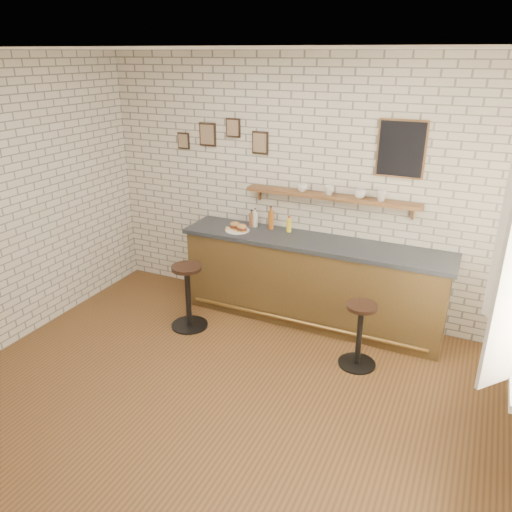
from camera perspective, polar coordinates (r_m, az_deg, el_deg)
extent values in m
plane|color=brown|center=(4.88, -4.07, -15.44)|extent=(5.00, 5.00, 0.00)
cube|color=#513D1E|center=(5.86, 6.39, -3.08)|extent=(3.00, 0.58, 0.96)
cube|color=#2D333A|center=(5.66, 6.60, 1.54)|extent=(3.10, 0.62, 0.05)
cylinder|color=olive|center=(5.76, 5.19, -7.57)|extent=(2.79, 0.04, 0.04)
cylinder|color=white|center=(5.93, -2.12, 2.97)|extent=(0.28, 0.28, 0.01)
cylinder|color=#E7BE51|center=(5.93, -1.46, 3.05)|extent=(0.05, 0.05, 0.00)
cylinder|color=#E7BE51|center=(5.90, -1.91, 2.93)|extent=(0.05, 0.05, 0.00)
cylinder|color=#E7BE51|center=(6.04, -2.80, 3.40)|extent=(0.06, 0.06, 0.00)
cylinder|color=#E7BE51|center=(5.95, -1.71, 3.11)|extent=(0.06, 0.06, 0.00)
cylinder|color=#E7BE51|center=(5.93, -3.26, 3.03)|extent=(0.06, 0.06, 0.00)
cylinder|color=#E7BE51|center=(5.90, -1.55, 2.95)|extent=(0.04, 0.04, 0.00)
cylinder|color=#E7BE51|center=(5.89, -2.43, 2.90)|extent=(0.05, 0.05, 0.00)
cylinder|color=#E7BE51|center=(5.92, -3.43, 3.00)|extent=(0.04, 0.04, 0.00)
cylinder|color=#E7BE51|center=(6.00, -3.34, 3.27)|extent=(0.05, 0.05, 0.00)
cylinder|color=#E7BE51|center=(5.87, -2.03, 2.83)|extent=(0.06, 0.06, 0.00)
cylinder|color=#E7BE51|center=(5.99, -2.89, 3.23)|extent=(0.04, 0.04, 0.00)
cylinder|color=#E7BE51|center=(5.90, -1.94, 2.93)|extent=(0.05, 0.05, 0.00)
cylinder|color=#E7BE51|center=(5.93, -1.44, 3.05)|extent=(0.05, 0.05, 0.00)
cylinder|color=#E7BE51|center=(5.90, -1.99, 2.95)|extent=(0.05, 0.05, 0.00)
cylinder|color=brown|center=(6.06, -0.51, 4.16)|extent=(0.06, 0.06, 0.16)
cylinder|color=brown|center=(6.03, -0.52, 5.04)|extent=(0.02, 0.02, 0.03)
cylinder|color=black|center=(6.03, -0.52, 5.26)|extent=(0.03, 0.03, 0.01)
cylinder|color=white|center=(6.04, -0.08, 4.19)|extent=(0.06, 0.06, 0.18)
cylinder|color=white|center=(6.01, -0.08, 5.19)|extent=(0.02, 0.02, 0.04)
cylinder|color=black|center=(6.00, -0.08, 5.42)|extent=(0.02, 0.02, 0.01)
cylinder|color=#974F18|center=(5.95, 1.70, 4.11)|extent=(0.07, 0.07, 0.22)
cylinder|color=#974F18|center=(5.91, 1.71, 5.35)|extent=(0.02, 0.02, 0.05)
cylinder|color=black|center=(5.90, 1.72, 5.64)|extent=(0.03, 0.03, 0.01)
cylinder|color=gold|center=(5.88, 3.78, 3.48)|extent=(0.06, 0.06, 0.15)
cylinder|color=gold|center=(5.85, 3.80, 4.32)|extent=(0.03, 0.03, 0.03)
cylinder|color=maroon|center=(5.85, 3.80, 4.51)|extent=(0.03, 0.03, 0.01)
cylinder|color=black|center=(5.95, -7.58, -7.82)|extent=(0.43, 0.43, 0.02)
cylinder|color=black|center=(5.78, -7.76, -4.72)|extent=(0.06, 0.06, 0.70)
cylinder|color=black|center=(5.62, -7.95, -1.34)|extent=(0.44, 0.44, 0.04)
cylinder|color=black|center=(5.35, 11.43, -11.93)|extent=(0.38, 0.38, 0.02)
cylinder|color=black|center=(5.17, 11.71, -8.94)|extent=(0.06, 0.06, 0.63)
cylinder|color=black|center=(5.01, 12.01, -5.65)|extent=(0.40, 0.40, 0.04)
cube|color=brown|center=(5.66, 8.50, 6.71)|extent=(2.00, 0.18, 0.04)
cube|color=brown|center=(6.05, 0.43, 7.19)|extent=(0.03, 0.04, 0.16)
cube|color=brown|center=(5.58, 17.56, 4.81)|extent=(0.03, 0.04, 0.16)
imported|color=white|center=(5.74, 5.33, 7.78)|extent=(0.16, 0.16, 0.09)
imported|color=white|center=(5.65, 8.37, 7.42)|extent=(0.14, 0.14, 0.10)
imported|color=white|center=(5.56, 11.79, 6.95)|extent=(0.14, 0.14, 0.10)
imported|color=white|center=(5.52, 14.15, 6.64)|extent=(0.12, 0.12, 0.10)
cube|color=black|center=(6.24, -5.54, 13.66)|extent=(0.22, 0.02, 0.28)
cube|color=black|center=(6.06, -2.62, 14.44)|extent=(0.18, 0.02, 0.22)
cube|color=black|center=(5.93, 0.49, 12.82)|extent=(0.20, 0.02, 0.26)
cube|color=black|center=(6.44, -8.27, 12.91)|extent=(0.16, 0.02, 0.20)
cube|color=black|center=(5.46, 16.27, 11.66)|extent=(0.46, 0.02, 0.56)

